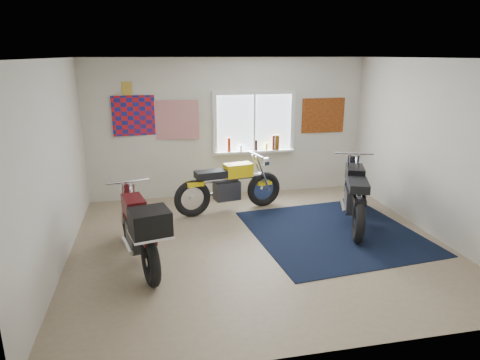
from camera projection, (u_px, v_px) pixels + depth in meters
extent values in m
plane|color=#9E896B|center=(259.00, 244.00, 6.45)|extent=(5.50, 5.50, 0.00)
plane|color=white|center=(262.00, 58.00, 5.69)|extent=(5.50, 5.50, 0.00)
plane|color=silver|center=(229.00, 128.00, 8.42)|extent=(5.50, 0.00, 5.50)
plane|color=silver|center=(331.00, 222.00, 3.72)|extent=(5.50, 0.00, 5.50)
plane|color=silver|center=(55.00, 167.00, 5.54)|extent=(0.00, 5.00, 5.00)
plane|color=silver|center=(433.00, 149.00, 6.60)|extent=(0.00, 5.00, 5.00)
cube|color=black|center=(333.00, 232.00, 6.86)|extent=(2.74, 2.83, 0.01)
cube|color=white|center=(254.00, 123.00, 8.47)|extent=(1.50, 0.02, 1.10)
cube|color=white|center=(254.00, 92.00, 8.29)|extent=(1.66, 0.06, 0.08)
cube|color=white|center=(254.00, 152.00, 8.62)|extent=(1.66, 0.06, 0.08)
cube|color=white|center=(215.00, 124.00, 8.30)|extent=(0.08, 0.06, 1.10)
cube|color=white|center=(292.00, 121.00, 8.61)|extent=(0.08, 0.06, 1.10)
cube|color=white|center=(254.00, 123.00, 8.46)|extent=(0.04, 0.06, 1.10)
cube|color=white|center=(255.00, 151.00, 8.56)|extent=(1.60, 0.16, 0.04)
cylinder|color=maroon|center=(229.00, 145.00, 8.41)|extent=(0.07, 0.07, 0.28)
cylinder|color=white|center=(241.00, 148.00, 8.47)|extent=(0.06, 0.06, 0.12)
cylinder|color=black|center=(256.00, 145.00, 8.52)|extent=(0.06, 0.06, 0.22)
cylinder|color=yellow|center=(267.00, 147.00, 8.57)|extent=(0.05, 0.05, 0.14)
cylinder|color=brown|center=(277.00, 142.00, 8.59)|extent=(0.09, 0.09, 0.30)
cylinder|color=#60281A|center=(273.00, 143.00, 8.58)|extent=(0.06, 0.06, 0.29)
plane|color=red|center=(140.00, 116.00, 7.98)|extent=(1.00, 0.07, 1.00)
plane|color=red|center=(175.00, 120.00, 8.12)|extent=(0.90, 0.09, 0.90)
cube|color=gold|center=(127.00, 88.00, 7.80)|extent=(0.18, 0.02, 0.24)
cube|color=#A54C14|center=(323.00, 115.00, 8.72)|extent=(0.90, 0.03, 0.70)
torus|color=black|center=(264.00, 189.00, 7.99)|extent=(0.68, 0.26, 0.66)
torus|color=black|center=(192.00, 199.00, 7.47)|extent=(0.68, 0.26, 0.66)
cylinder|color=silver|center=(264.00, 189.00, 7.99)|extent=(0.13, 0.12, 0.11)
cylinder|color=silver|center=(192.00, 199.00, 7.47)|extent=(0.13, 0.12, 0.11)
cylinder|color=silver|center=(229.00, 178.00, 7.65)|extent=(1.24, 0.34, 0.09)
cube|color=#303033|center=(227.00, 190.00, 7.69)|extent=(0.49, 0.36, 0.34)
cylinder|color=silver|center=(224.00, 193.00, 7.86)|extent=(0.55, 0.18, 0.07)
cube|color=yellow|center=(238.00, 170.00, 7.68)|extent=(0.54, 0.35, 0.24)
cube|color=black|center=(211.00, 174.00, 7.48)|extent=(0.59, 0.38, 0.12)
cube|color=yellow|center=(195.00, 184.00, 7.41)|extent=(0.32, 0.21, 0.08)
cube|color=yellow|center=(264.00, 183.00, 7.96)|extent=(0.30, 0.19, 0.05)
cylinder|color=silver|center=(255.00, 154.00, 7.73)|extent=(0.16, 0.61, 0.04)
cylinder|color=silver|center=(265.00, 162.00, 7.85)|extent=(0.13, 0.18, 0.16)
torus|color=black|center=(350.00, 191.00, 7.85)|extent=(0.37, 0.68, 0.67)
torus|color=black|center=(358.00, 221.00, 6.44)|extent=(0.37, 0.68, 0.67)
cylinder|color=silver|center=(350.00, 191.00, 7.85)|extent=(0.14, 0.15, 0.12)
cylinder|color=silver|center=(358.00, 221.00, 6.44)|extent=(0.14, 0.15, 0.12)
cylinder|color=silver|center=(355.00, 186.00, 7.05)|extent=(0.57, 1.29, 0.10)
cube|color=#303033|center=(354.00, 200.00, 7.07)|extent=(0.45, 0.56, 0.36)
cylinder|color=silver|center=(343.00, 206.00, 7.12)|extent=(0.28, 0.58, 0.07)
cube|color=black|center=(355.00, 174.00, 7.19)|extent=(0.45, 0.60, 0.26)
cube|color=black|center=(358.00, 185.00, 6.66)|extent=(0.49, 0.66, 0.13)
cube|color=black|center=(360.00, 201.00, 6.40)|extent=(0.27, 0.36, 0.09)
cube|color=black|center=(350.00, 185.00, 7.82)|extent=(0.25, 0.33, 0.05)
cylinder|color=silver|center=(354.00, 153.00, 7.46)|extent=(0.63, 0.27, 0.04)
cylinder|color=silver|center=(352.00, 160.00, 7.71)|extent=(0.20, 0.16, 0.17)
torus|color=black|center=(129.00, 223.00, 6.43)|extent=(0.27, 0.66, 0.64)
torus|color=black|center=(151.00, 262.00, 5.22)|extent=(0.27, 0.66, 0.64)
cylinder|color=silver|center=(129.00, 223.00, 6.43)|extent=(0.12, 0.13, 0.11)
cylinder|color=silver|center=(151.00, 262.00, 5.22)|extent=(0.12, 0.13, 0.11)
cylinder|color=silver|center=(137.00, 220.00, 5.74)|extent=(0.37, 1.24, 0.09)
cube|color=#303033|center=(139.00, 236.00, 5.76)|extent=(0.37, 0.50, 0.34)
cylinder|color=silver|center=(128.00, 245.00, 5.72)|extent=(0.19, 0.55, 0.07)
cube|color=#450B0C|center=(134.00, 206.00, 5.86)|extent=(0.36, 0.54, 0.24)
cube|color=black|center=(142.00, 220.00, 5.40)|extent=(0.39, 0.59, 0.12)
cube|color=#450B0C|center=(148.00, 239.00, 5.18)|extent=(0.22, 0.33, 0.08)
cube|color=#450B0C|center=(128.00, 215.00, 6.39)|extent=(0.20, 0.30, 0.05)
cylinder|color=silver|center=(128.00, 182.00, 6.08)|extent=(0.61, 0.17, 0.04)
cylinder|color=silver|center=(126.00, 188.00, 6.29)|extent=(0.18, 0.13, 0.16)
cube|color=black|center=(150.00, 222.00, 4.98)|extent=(0.53, 0.51, 0.30)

